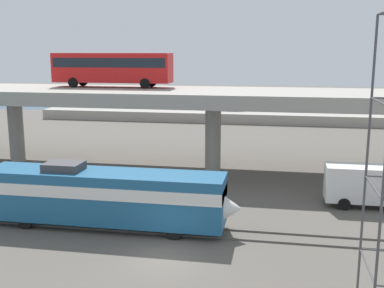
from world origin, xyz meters
TOP-DOWN VIEW (x-y plane):
  - ground_plane at (0.00, 0.00)m, footprint 260.00×260.00m
  - rail_strip_near at (0.00, 3.27)m, footprint 110.00×0.12m
  - rail_strip_far at (0.00, 4.73)m, footprint 110.00×0.12m
  - train_locomotive at (-4.10, 4.00)m, footprint 16.72×3.04m
  - highway_overpass at (0.00, 20.00)m, footprint 96.00×10.13m
  - transit_bus_on_overpass at (-10.52, 22.00)m, footprint 12.00×2.68m
  - service_truck_east at (12.78, 11.26)m, footprint 6.80×2.46m
  - pier_parking_lot at (0.00, 55.00)m, footprint 65.33×12.57m
  - parked_car_0 at (2.51, 56.79)m, footprint 4.35×1.87m
  - parked_car_1 at (-25.73, 56.45)m, footprint 4.01×2.00m
  - parked_car_2 at (-16.58, 56.13)m, footprint 4.03×1.94m
  - parked_car_3 at (-1.77, 53.39)m, footprint 4.60×1.99m
  - parked_car_5 at (-2.33, 56.51)m, footprint 4.46×1.88m
  - harbor_water at (0.00, 78.00)m, footprint 140.00×36.00m

SIDE VIEW (x-z plane):
  - ground_plane at x=0.00m, z-range 0.00..0.00m
  - harbor_water at x=0.00m, z-range 0.00..0.01m
  - rail_strip_near at x=0.00m, z-range 0.00..0.12m
  - rail_strip_far at x=0.00m, z-range 0.00..0.12m
  - pier_parking_lot at x=0.00m, z-range 0.00..1.55m
  - service_truck_east at x=12.78m, z-range 0.12..3.16m
  - train_locomotive at x=-4.10m, z-range 0.10..4.28m
  - parked_car_2 at x=-16.58m, z-range 1.57..3.07m
  - parked_car_1 at x=-25.73m, z-range 1.57..3.07m
  - parked_car_0 at x=2.51m, z-range 1.57..3.07m
  - parked_car_5 at x=-2.33m, z-range 1.57..3.07m
  - parked_car_3 at x=-1.77m, z-range 1.57..3.07m
  - highway_overpass at x=0.00m, z-range 2.97..10.59m
  - transit_bus_on_overpass at x=-10.52m, z-range 7.99..11.39m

